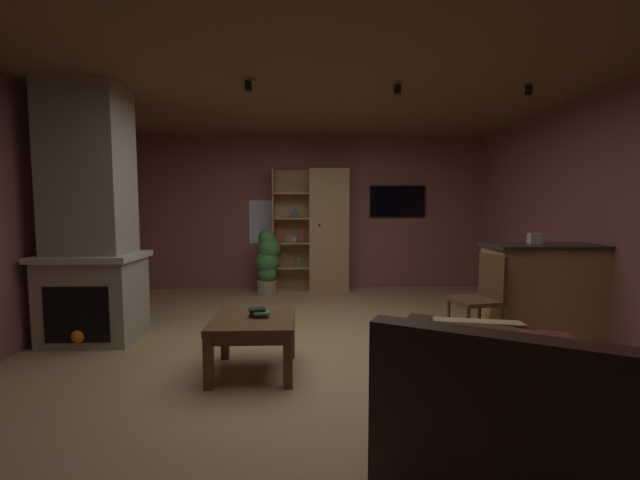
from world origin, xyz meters
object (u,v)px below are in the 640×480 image
Objects in this scene: potted_floor_plant at (268,260)px; wall_mounted_tv at (397,201)px; kitchen_bar_counter at (551,291)px; table_book_1 at (262,313)px; bookshelf_cabinet at (324,231)px; coffee_table at (253,328)px; dining_chair at (482,293)px; table_book_2 at (257,310)px; stone_fireplace at (91,228)px; leather_couch at (531,422)px; table_book_0 at (257,314)px; tissue_box at (535,238)px.

wall_mounted_tv is at bearing 12.05° from potted_floor_plant.
kitchen_bar_counter reaches higher than table_book_1.
bookshelf_cabinet is 3.36m from table_book_1.
kitchen_bar_counter is at bearing 14.23° from coffee_table.
kitchen_bar_counter is 3.15m from coffee_table.
coffee_table is 0.76× the size of dining_chair.
kitchen_bar_counter is at bearing 14.39° from table_book_1.
table_book_2 is at bearing -102.57° from bookshelf_cabinet.
table_book_2 is at bearing 53.11° from coffee_table.
stone_fireplace is 3.73× the size of coffee_table.
coffee_table is at bearing 137.63° from leather_couch.
kitchen_bar_counter is (4.82, -0.10, -0.67)m from stone_fireplace.
stone_fireplace reaches higher than coffee_table.
kitchen_bar_counter is 1.43× the size of wall_mounted_tv.
kitchen_bar_counter is at bearing -34.78° from potted_floor_plant.
coffee_table is 6.25× the size of table_book_0.
tissue_box is at bearing -35.75° from potted_floor_plant.
wall_mounted_tv reaches higher than leather_couch.
kitchen_bar_counter is at bearing -47.15° from bookshelf_cabinet.
dining_chair is 3.40m from potted_floor_plant.
table_book_1 is at bearing -163.89° from tissue_box.
table_book_1 is at bearing -25.20° from stone_fireplace.
leather_couch is 12.87× the size of table_book_1.
wall_mounted_tv is (2.02, 3.47, 1.12)m from coffee_table.
bookshelf_cabinet is 3.10m from dining_chair.
wall_mounted_tv is (1.28, 0.21, 0.49)m from bookshelf_cabinet.
bookshelf_cabinet is 2.19× the size of dining_chair.
stone_fireplace is 4.04m from dining_chair.
potted_floor_plant is (-1.71, 4.42, 0.23)m from leather_couch.
tissue_box is at bearing -48.89° from bookshelf_cabinet.
coffee_table is at bearing -26.35° from stone_fireplace.
leather_couch is 2.12m from table_book_2.
table_book_1 is 3.00m from potted_floor_plant.
kitchen_bar_counter is at bearing 55.69° from leather_couch.
wall_mounted_tv is (2.00, 3.43, 0.97)m from table_book_2.
dining_chair is at bearing -86.37° from wall_mounted_tv.
tissue_box reaches higher than table_book_1.
kitchen_bar_counter is 12.22× the size of table_book_0.
table_book_1 is 0.99× the size of table_book_2.
kitchen_bar_counter is at bearing 14.04° from dining_chair.
dining_chair is 3.07m from wall_mounted_tv.
leather_couch is at bearing -43.64° from table_book_2.
bookshelf_cabinet is 18.00× the size of table_book_0.
leather_couch is at bearing -43.99° from table_book_0.
tissue_box is 2.70m from leather_couch.
table_book_2 is (1.79, -0.84, -0.65)m from stone_fireplace.
stone_fireplace is at bearing -136.50° from bookshelf_cabinet.
table_book_0 is at bearing -24.54° from stone_fireplace.
bookshelf_cabinet is at bearing 118.47° from dining_chair.
table_book_1 is at bearing -165.48° from dining_chair.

